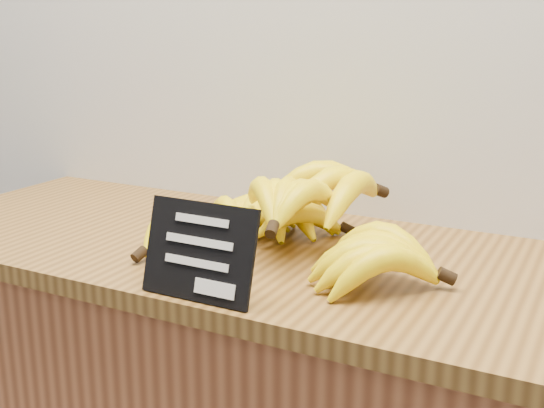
# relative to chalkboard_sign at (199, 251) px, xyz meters

# --- Properties ---
(counter_top) EXTENTS (1.45, 0.54, 0.03)m
(counter_top) POSITION_rel_chalkboard_sign_xyz_m (0.01, 0.24, -0.08)
(counter_top) COLOR brown
(counter_top) RESTS_ON counter
(chalkboard_sign) EXTENTS (0.17, 0.04, 0.13)m
(chalkboard_sign) POSITION_rel_chalkboard_sign_xyz_m (0.00, 0.00, 0.00)
(chalkboard_sign) COLOR black
(chalkboard_sign) RESTS_ON counter_top
(banana_pile) EXTENTS (0.57, 0.40, 0.13)m
(banana_pile) POSITION_rel_chalkboard_sign_xyz_m (0.02, 0.25, -0.01)
(banana_pile) COLOR #FFEA0A
(banana_pile) RESTS_ON counter_top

